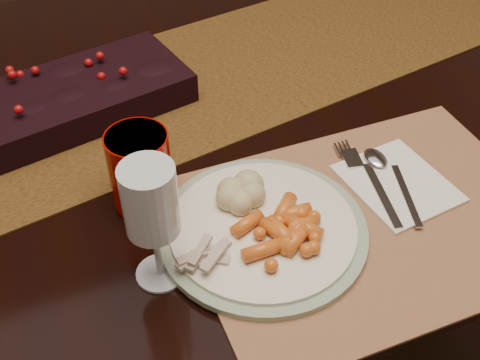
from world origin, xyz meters
name	(u,v)px	position (x,y,z in m)	size (l,w,h in m)	color
floor	(216,346)	(0.00, 0.00, 0.00)	(5.00, 5.00, 0.00)	black
dining_table	(211,250)	(0.00, 0.00, 0.38)	(1.80, 1.00, 0.75)	black
table_runner	(216,74)	(0.05, 0.07, 0.75)	(1.75, 0.36, 0.00)	#381B04
centerpiece	(81,91)	(-0.19, 0.06, 0.79)	(0.33, 0.17, 0.07)	black
placemat_main	(369,220)	(0.12, -0.33, 0.75)	(0.48, 0.35, 0.00)	brown
dinner_plate	(263,229)	(-0.03, -0.30, 0.76)	(0.27, 0.27, 0.02)	white
baby_carrots	(278,232)	(-0.02, -0.33, 0.78)	(0.10, 0.08, 0.02)	orange
mashed_potatoes	(243,187)	(-0.03, -0.25, 0.79)	(0.07, 0.06, 0.04)	beige
turkey_shreds	(205,258)	(-0.12, -0.33, 0.78)	(0.07, 0.06, 0.02)	tan
napkin	(397,183)	(0.19, -0.29, 0.76)	(0.13, 0.15, 0.01)	white
fork	(374,185)	(0.15, -0.29, 0.76)	(0.02, 0.16, 0.00)	silver
spoon	(396,183)	(0.18, -0.30, 0.76)	(0.03, 0.15, 0.00)	#B4B4CB
red_cup	(140,170)	(-0.15, -0.19, 0.81)	(0.08, 0.08, 0.11)	#920700
wine_glass	(154,226)	(-0.17, -0.32, 0.84)	(0.06, 0.06, 0.17)	silver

